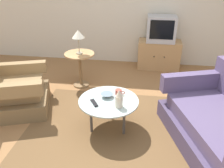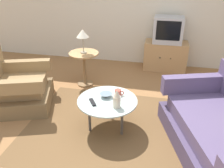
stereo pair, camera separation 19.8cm
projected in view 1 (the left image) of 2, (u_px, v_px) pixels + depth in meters
name	position (u px, v px, depth m)	size (l,w,h in m)	color
ground_plane	(108.00, 130.00, 3.24)	(16.00, 16.00, 0.00)	olive
back_wall	(128.00, 0.00, 4.88)	(9.00, 0.12, 2.70)	beige
area_rug	(109.00, 127.00, 3.28)	(2.24, 1.92, 0.00)	brown
armchair	(13.00, 92.00, 3.58)	(1.14, 1.14, 0.87)	brown
coffee_table	(108.00, 102.00, 3.10)	(0.79, 0.79, 0.44)	#B2C6C1
side_table	(80.00, 63.00, 4.20)	(0.53, 0.53, 0.62)	tan
tv_stand	(159.00, 55.00, 5.00)	(0.87, 0.44, 0.59)	tan
television	(161.00, 29.00, 4.73)	(0.57, 0.41, 0.51)	#B7B7BC
table_lamp	(78.00, 35.00, 3.96)	(0.21, 0.21, 0.41)	#9E937A
vase	(119.00, 99.00, 2.88)	(0.10, 0.10, 0.24)	beige
mug	(119.00, 92.00, 3.19)	(0.13, 0.09, 0.08)	#B74C3D
bowl	(107.00, 95.00, 3.14)	(0.17, 0.17, 0.05)	slate
tv_remote_dark	(94.00, 103.00, 3.00)	(0.13, 0.18, 0.02)	black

